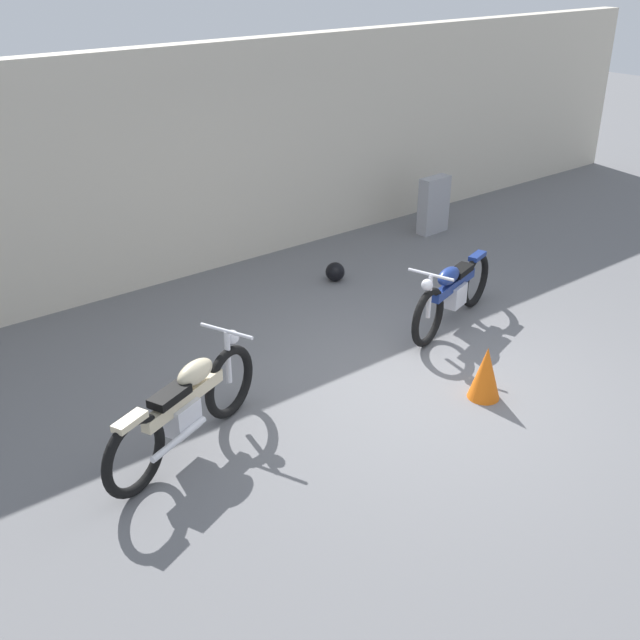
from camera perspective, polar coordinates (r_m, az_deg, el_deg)
ground_plane at (r=7.86m, az=7.15°, el=-4.85°), size 40.00×40.00×0.00m
building_wall at (r=10.31m, az=-8.92°, el=11.57°), size 18.00×0.30×2.93m
stone_marker at (r=11.94m, az=8.45°, el=8.46°), size 0.53×0.23×0.87m
helmet at (r=10.13m, az=1.13°, el=3.60°), size 0.26×0.26×0.26m
traffic_cone at (r=7.64m, az=12.21°, el=-3.86°), size 0.32×0.32×0.55m
motorcycle_cream at (r=6.75m, az=-9.91°, el=-6.40°), size 1.90×0.94×0.91m
motorcycle_blue at (r=8.96m, az=9.82°, el=2.06°), size 1.86×0.77×0.86m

